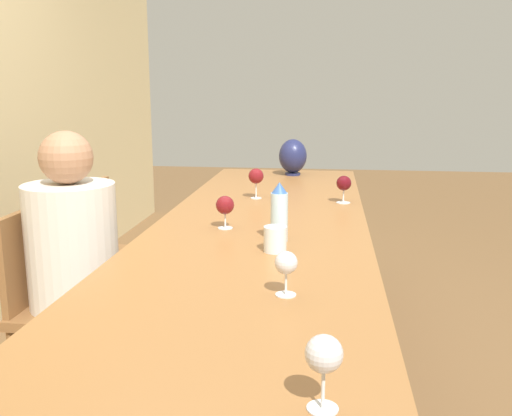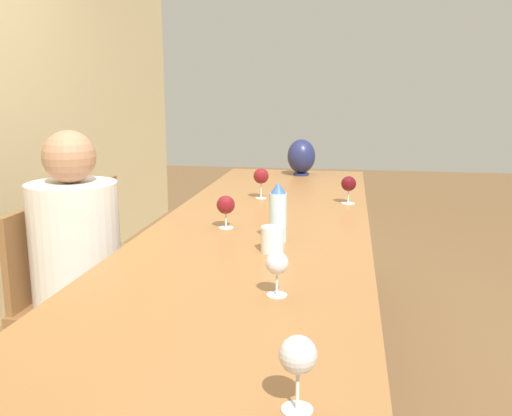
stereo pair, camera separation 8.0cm
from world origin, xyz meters
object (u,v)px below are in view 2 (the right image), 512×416
vase (301,157)px  wine_glass_1 (277,264)px  water_tumbler (272,239)px  chair_near (65,296)px  person_near (80,262)px  wine_glass_0 (226,205)px  wine_glass_2 (261,177)px  wine_glass_4 (349,184)px  chair_far (127,251)px  water_bottle (278,213)px  wine_glass_3 (298,357)px

vase → wine_glass_1: size_ratio=1.84×
vase → water_tumbler: bearing=-178.3°
chair_near → person_near: bearing=-90.0°
wine_glass_0 → wine_glass_2: bearing=-4.0°
wine_glass_4 → wine_glass_2: bearing=82.3°
wine_glass_1 → water_tumbler: bearing=9.4°
water_tumbler → chair_far: (0.93, 0.92, -0.36)m
wine_glass_1 → person_near: 1.15m
wine_glass_0 → wine_glass_4: size_ratio=0.99×
water_tumbler → person_near: 0.90m
vase → person_near: 1.73m
water_tumbler → vase: vase is taller
water_bottle → chair_far: water_bottle is taller
vase → wine_glass_0: 1.46m
chair_far → chair_near: bearing=180.0°
wine_glass_0 → wine_glass_3: bearing=-162.3°
wine_glass_1 → chair_far: (1.34, 0.99, -0.40)m
water_bottle → wine_glass_2: size_ratio=1.43×
vase → chair_far: size_ratio=0.27×
wine_glass_1 → chair_far: 1.72m
wine_glass_0 → chair_far: size_ratio=0.16×
vase → wine_glass_1: 2.17m
water_tumbler → person_near: bearing=74.5°
wine_glass_3 → chair_far: 2.24m
wine_glass_2 → person_near: bearing=137.3°
wine_glass_1 → chair_far: size_ratio=0.15×
water_tumbler → wine_glass_0: (0.30, 0.23, 0.05)m
vase → wine_glass_0: bearing=172.8°
water_bottle → chair_near: size_ratio=0.26×
chair_near → wine_glass_3: bearing=-137.7°
wine_glass_1 → chair_near: 1.25m
vase → wine_glass_2: bearing=170.4°
wine_glass_0 → person_near: size_ratio=0.11×
wine_glass_2 → wine_glass_1: bearing=-169.3°
chair_far → water_tumbler: bearing=-135.1°
wine_glass_0 → wine_glass_3: wine_glass_3 is taller
wine_glass_0 → chair_near: 0.81m
water_tumbler → vase: 1.75m
vase → wine_glass_2: vase is taller
water_bottle → wine_glass_3: bearing=-171.0°
wine_glass_1 → vase: bearing=3.2°
water_tumbler → wine_glass_2: (0.94, 0.19, 0.07)m
wine_glass_4 → chair_near: (-0.65, 1.18, -0.41)m
vase → chair_near: bearing=150.0°
wine_glass_1 → chair_far: bearing=36.5°
wine_glass_4 → water_bottle: bearing=161.2°
wine_glass_3 → person_near: size_ratio=0.12×
vase → wine_glass_0: vase is taller
chair_far → person_near: size_ratio=0.72×
water_bottle → wine_glass_4: bearing=-18.8°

